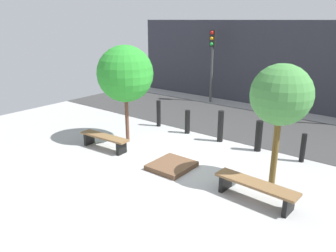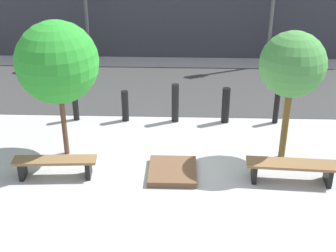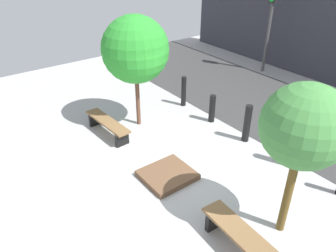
{
  "view_description": "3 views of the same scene",
  "coord_description": "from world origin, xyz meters",
  "px_view_note": "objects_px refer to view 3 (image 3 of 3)",
  "views": [
    {
      "loc": [
        5.08,
        -6.99,
        3.95
      ],
      "look_at": [
        -0.43,
        -0.0,
        1.05
      ],
      "focal_mm": 35.0,
      "sensor_mm": 36.0,
      "label": 1
    },
    {
      "loc": [
        0.21,
        -9.19,
        5.59
      ],
      "look_at": [
        -0.12,
        0.09,
        0.95
      ],
      "focal_mm": 50.0,
      "sensor_mm": 36.0,
      "label": 2
    },
    {
      "loc": [
        4.84,
        -3.99,
        4.92
      ],
      "look_at": [
        -0.3,
        -0.15,
        1.17
      ],
      "focal_mm": 35.0,
      "sensor_mm": 36.0,
      "label": 3
    }
  ],
  "objects_px": {
    "bollard_left": "(212,109)",
    "traffic_light_west": "(271,11)",
    "bollard_center": "(247,124)",
    "bollard_right": "(290,148)",
    "tree_behind_left_bench": "(135,50)",
    "bollard_far_left": "(184,91)",
    "bench_left": "(108,124)",
    "bench_right": "(246,242)",
    "tree_behind_right_bench": "(304,127)",
    "planter_bed": "(167,175)"
  },
  "relations": [
    {
      "from": "bollard_left",
      "to": "tree_behind_right_bench",
      "type": "bearing_deg",
      "value": -25.41
    },
    {
      "from": "bench_left",
      "to": "bollard_center",
      "type": "height_order",
      "value": "bollard_center"
    },
    {
      "from": "bollard_far_left",
      "to": "bollard_right",
      "type": "xyz_separation_m",
      "value": [
        4.06,
        0.0,
        -0.02
      ]
    },
    {
      "from": "tree_behind_left_bench",
      "to": "traffic_light_west",
      "type": "xyz_separation_m",
      "value": [
        -0.66,
        6.51,
        0.14
      ]
    },
    {
      "from": "planter_bed",
      "to": "bollard_far_left",
      "type": "bearing_deg",
      "value": 135.29
    },
    {
      "from": "tree_behind_left_bench",
      "to": "bollard_far_left",
      "type": "bearing_deg",
      "value": 94.96
    },
    {
      "from": "bollard_far_left",
      "to": "bollard_center",
      "type": "height_order",
      "value": "bollard_center"
    },
    {
      "from": "bollard_left",
      "to": "traffic_light_west",
      "type": "relative_size",
      "value": 0.25
    },
    {
      "from": "planter_bed",
      "to": "bollard_left",
      "type": "height_order",
      "value": "bollard_left"
    },
    {
      "from": "bollard_left",
      "to": "bench_right",
      "type": "bearing_deg",
      "value": -36.45
    },
    {
      "from": "bollard_right",
      "to": "bollard_far_left",
      "type": "bearing_deg",
      "value": 180.0
    },
    {
      "from": "bench_left",
      "to": "bollard_left",
      "type": "height_order",
      "value": "bollard_left"
    },
    {
      "from": "bench_left",
      "to": "bench_right",
      "type": "relative_size",
      "value": 0.93
    },
    {
      "from": "bollard_right",
      "to": "traffic_light_west",
      "type": "xyz_separation_m",
      "value": [
        -4.56,
        4.66,
        1.93
      ]
    },
    {
      "from": "tree_behind_right_bench",
      "to": "bollard_center",
      "type": "bearing_deg",
      "value": 143.96
    },
    {
      "from": "tree_behind_right_bench",
      "to": "bollard_center",
      "type": "relative_size",
      "value": 2.82
    },
    {
      "from": "tree_behind_right_bench",
      "to": "bollard_right",
      "type": "distance_m",
      "value": 2.84
    },
    {
      "from": "traffic_light_west",
      "to": "bench_right",
      "type": "bearing_deg",
      "value": -52.64
    },
    {
      "from": "planter_bed",
      "to": "bollard_center",
      "type": "height_order",
      "value": "bollard_center"
    },
    {
      "from": "tree_behind_right_bench",
      "to": "planter_bed",
      "type": "bearing_deg",
      "value": -161.99
    },
    {
      "from": "bench_right",
      "to": "bollard_far_left",
      "type": "relative_size",
      "value": 1.93
    },
    {
      "from": "bench_left",
      "to": "bollard_left",
      "type": "relative_size",
      "value": 2.11
    },
    {
      "from": "bollard_left",
      "to": "bollard_right",
      "type": "xyz_separation_m",
      "value": [
        2.71,
        0.0,
        0.06
      ]
    },
    {
      "from": "tree_behind_left_bench",
      "to": "traffic_light_west",
      "type": "bearing_deg",
      "value": 95.79
    },
    {
      "from": "bollard_far_left",
      "to": "traffic_light_west",
      "type": "xyz_separation_m",
      "value": [
        -0.5,
        4.66,
        1.91
      ]
    },
    {
      "from": "tree_behind_right_bench",
      "to": "bollard_far_left",
      "type": "relative_size",
      "value": 2.98
    },
    {
      "from": "tree_behind_left_bench",
      "to": "bollard_far_left",
      "type": "height_order",
      "value": "tree_behind_left_bench"
    },
    {
      "from": "bollard_far_left",
      "to": "traffic_light_west",
      "type": "height_order",
      "value": "traffic_light_west"
    },
    {
      "from": "tree_behind_left_bench",
      "to": "bollard_right",
      "type": "xyz_separation_m",
      "value": [
        3.9,
        1.85,
        -1.79
      ]
    },
    {
      "from": "tree_behind_right_bench",
      "to": "bollard_left",
      "type": "height_order",
      "value": "tree_behind_right_bench"
    },
    {
      "from": "bollard_far_left",
      "to": "bollard_right",
      "type": "bearing_deg",
      "value": 0.0
    },
    {
      "from": "bollard_far_left",
      "to": "traffic_light_west",
      "type": "bearing_deg",
      "value": 96.12
    },
    {
      "from": "bench_right",
      "to": "tree_behind_right_bench",
      "type": "distance_m",
      "value": 2.2
    },
    {
      "from": "tree_behind_left_bench",
      "to": "bollard_left",
      "type": "distance_m",
      "value": 2.88
    },
    {
      "from": "tree_behind_left_bench",
      "to": "bollard_right",
      "type": "bearing_deg",
      "value": 25.41
    },
    {
      "from": "bench_right",
      "to": "planter_bed",
      "type": "height_order",
      "value": "bench_right"
    },
    {
      "from": "bollard_far_left",
      "to": "traffic_light_west",
      "type": "relative_size",
      "value": 0.29
    },
    {
      "from": "bollard_center",
      "to": "traffic_light_west",
      "type": "distance_m",
      "value": 5.96
    },
    {
      "from": "bollard_center",
      "to": "bollard_right",
      "type": "height_order",
      "value": "bollard_center"
    },
    {
      "from": "bench_right",
      "to": "bollard_left",
      "type": "bearing_deg",
      "value": 147.16
    },
    {
      "from": "tree_behind_left_bench",
      "to": "bollard_left",
      "type": "xyz_separation_m",
      "value": [
        1.19,
        1.85,
        -1.85
      ]
    },
    {
      "from": "tree_behind_right_bench",
      "to": "bollard_far_left",
      "type": "xyz_separation_m",
      "value": [
        -5.26,
        1.85,
        -1.77
      ]
    },
    {
      "from": "tree_behind_right_bench",
      "to": "traffic_light_west",
      "type": "bearing_deg",
      "value": 131.47
    },
    {
      "from": "bench_right",
      "to": "bollard_far_left",
      "type": "distance_m",
      "value": 6.0
    },
    {
      "from": "tree_behind_right_bench",
      "to": "bollard_far_left",
      "type": "bearing_deg",
      "value": 160.58
    },
    {
      "from": "bollard_right",
      "to": "bench_left",
      "type": "bearing_deg",
      "value": -143.55
    },
    {
      "from": "bollard_right",
      "to": "traffic_light_west",
      "type": "bearing_deg",
      "value": 134.4
    },
    {
      "from": "bollard_center",
      "to": "traffic_light_west",
      "type": "xyz_separation_m",
      "value": [
        -3.21,
        4.66,
        1.88
      ]
    },
    {
      "from": "planter_bed",
      "to": "bollard_right",
      "type": "bearing_deg",
      "value": 63.2
    },
    {
      "from": "bollard_far_left",
      "to": "bollard_left",
      "type": "distance_m",
      "value": 1.36
    }
  ]
}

